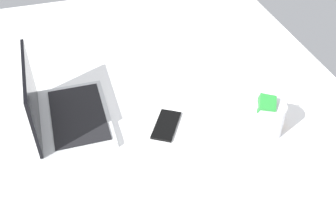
{
  "coord_description": "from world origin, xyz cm",
  "views": [
    {
      "loc": [
        -102.52,
        25.23,
        108.75
      ],
      "look_at": [
        -10.0,
        -2.59,
        24.0
      ],
      "focal_mm": 43.77,
      "sensor_mm": 36.0,
      "label": 1
    }
  ],
  "objects": [
    {
      "name": "bed_mattress",
      "position": [
        0.0,
        0.0,
        9.0
      ],
      "size": [
        180.0,
        140.0,
        18.0
      ],
      "primitive_type": "cube",
      "color": "white",
      "rests_on": "ground"
    },
    {
      "name": "laptop",
      "position": [
        1.57,
        29.23,
        22.41
      ],
      "size": [
        33.06,
        23.09,
        23.0
      ],
      "rotation": [
        0.0,
        0.0,
        -0.0
      ],
      "color": "#B7BABC",
      "rests_on": "bed_mattress"
    },
    {
      "name": "snack_cup",
      "position": [
        -21.5,
        -32.09,
        24.02
      ],
      "size": [
        9.52,
        10.91,
        14.18
      ],
      "color": "silver",
      "rests_on": "bed_mattress"
    },
    {
      "name": "cell_phone",
      "position": [
        -9.9,
        -2.03,
        18.4
      ],
      "size": [
        15.51,
        13.02,
        0.8
      ],
      "primitive_type": "cube",
      "rotation": [
        0.0,
        0.0,
        1.03
      ],
      "color": "black",
      "rests_on": "bed_mattress"
    }
  ]
}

